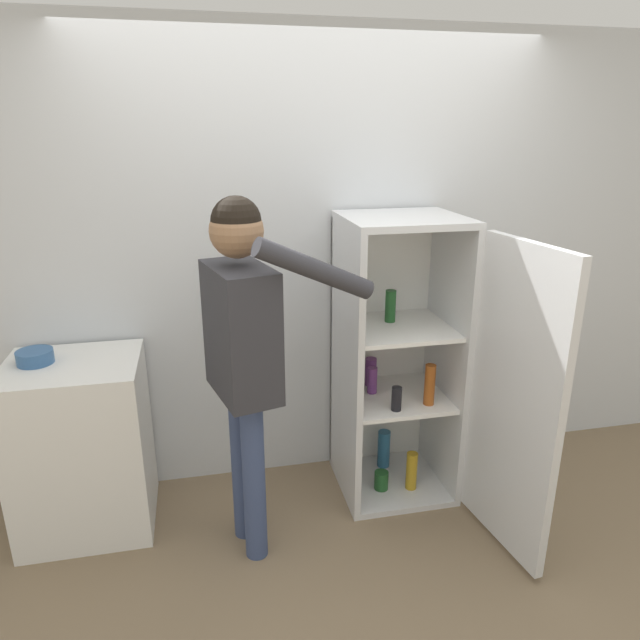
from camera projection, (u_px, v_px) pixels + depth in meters
The scene contains 6 objects.
ground_plane at pixel (356, 569), 2.75m from camera, with size 12.00×12.00×0.00m, color #7A664C.
wall_back at pixel (314, 266), 3.25m from camera, with size 7.00×0.06×2.55m.
refrigerator at pixel (417, 367), 3.10m from camera, with size 0.74×1.20×1.59m.
person at pixel (243, 336), 2.57m from camera, with size 0.75×0.55×1.76m.
counter at pixel (83, 446), 2.94m from camera, with size 0.65×0.56×0.93m.
bowl at pixel (35, 357), 2.78m from camera, with size 0.17×0.17×0.07m.
Camera 1 is at (-0.64, -2.13, 2.03)m, focal length 32.00 mm.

